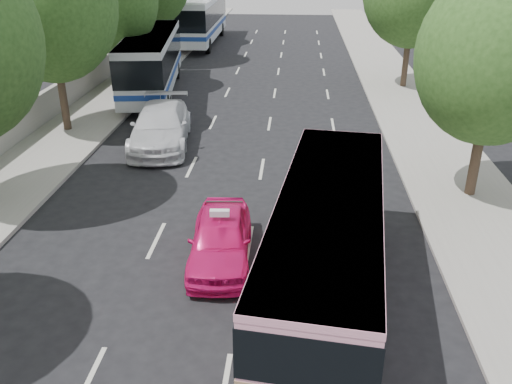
# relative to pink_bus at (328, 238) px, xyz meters

# --- Properties ---
(ground) EXTENTS (120.00, 120.00, 0.00)m
(ground) POSITION_rel_pink_bus_xyz_m (-3.19, -1.21, -1.90)
(ground) COLOR black
(ground) RESTS_ON ground
(sidewalk_left) EXTENTS (4.00, 90.00, 0.15)m
(sidewalk_left) POSITION_rel_pink_bus_xyz_m (-11.69, 18.79, -1.82)
(sidewalk_left) COLOR #9E998E
(sidewalk_left) RESTS_ON ground
(sidewalk_right) EXTENTS (4.00, 90.00, 0.12)m
(sidewalk_right) POSITION_rel_pink_bus_xyz_m (5.31, 18.79, -1.84)
(sidewalk_right) COLOR #9E998E
(sidewalk_right) RESTS_ON ground
(low_wall) EXTENTS (0.30, 90.00, 1.50)m
(low_wall) POSITION_rel_pink_bus_xyz_m (-13.49, 18.79, -1.00)
(low_wall) COLOR #9E998E
(low_wall) RESTS_ON sidewalk_left
(tree_right_near) EXTENTS (5.10, 5.10, 7.95)m
(tree_right_near) POSITION_rel_pink_bus_xyz_m (5.59, 6.73, 3.30)
(tree_right_near) COLOR #38281E
(tree_right_near) RESTS_ON ground
(pink_bus) EXTENTS (3.60, 9.79, 3.05)m
(pink_bus) POSITION_rel_pink_bus_xyz_m (0.00, 0.00, 0.00)
(pink_bus) COLOR #F59EBA
(pink_bus) RESTS_ON ground
(pink_taxi) EXTENTS (2.00, 4.39, 1.46)m
(pink_taxi) POSITION_rel_pink_bus_xyz_m (-2.92, 1.79, -1.17)
(pink_taxi) COLOR #E21368
(pink_taxi) RESTS_ON ground
(white_pickup) EXTENTS (3.21, 6.35, 1.77)m
(white_pickup) POSITION_rel_pink_bus_xyz_m (-6.90, 11.30, -1.01)
(white_pickup) COLOR silver
(white_pickup) RESTS_ON ground
(tour_coach_front) EXTENTS (4.05, 11.98, 3.52)m
(tour_coach_front) POSITION_rel_pink_bus_xyz_m (-9.49, 20.25, 0.22)
(tour_coach_front) COLOR silver
(tour_coach_front) RESTS_ON ground
(tour_coach_rear) EXTENTS (3.07, 13.42, 4.01)m
(tour_coach_rear) POSITION_rel_pink_bus_xyz_m (-9.49, 37.64, 0.51)
(tour_coach_rear) COLOR white
(tour_coach_rear) RESTS_ON ground
(taxi_roof_sign) EXTENTS (0.56, 0.21, 0.18)m
(taxi_roof_sign) POSITION_rel_pink_bus_xyz_m (-2.92, 1.79, -0.35)
(taxi_roof_sign) COLOR silver
(taxi_roof_sign) RESTS_ON pink_taxi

